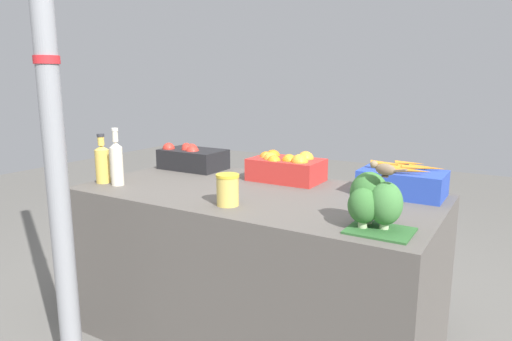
% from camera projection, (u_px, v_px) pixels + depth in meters
% --- Properties ---
extents(ground_plane, '(10.00, 10.00, 0.00)m').
position_uv_depth(ground_plane, '(256.00, 336.00, 2.31)').
color(ground_plane, '#605E59').
extents(market_table, '(1.68, 0.86, 0.76)m').
position_uv_depth(market_table, '(256.00, 266.00, 2.24)').
color(market_table, '#56514C').
rests_on(market_table, ground_plane).
extents(support_pole, '(0.09, 0.09, 2.59)m').
position_uv_depth(support_pole, '(48.00, 75.00, 1.68)').
color(support_pole, gray).
rests_on(support_pole, ground_plane).
extents(apple_crate, '(0.37, 0.23, 0.15)m').
position_uv_depth(apple_crate, '(192.00, 157.00, 2.69)').
color(apple_crate, black).
rests_on(apple_crate, market_table).
extents(orange_crate, '(0.37, 0.23, 0.15)m').
position_uv_depth(orange_crate, '(285.00, 167.00, 2.38)').
color(orange_crate, red).
rests_on(orange_crate, market_table).
extents(carrot_crate, '(0.37, 0.24, 0.15)m').
position_uv_depth(carrot_crate, '(403.00, 182.00, 2.08)').
color(carrot_crate, '#2847B7').
rests_on(carrot_crate, market_table).
extents(broccoli_pile, '(0.24, 0.21, 0.20)m').
position_uv_depth(broccoli_pile, '(373.00, 201.00, 1.61)').
color(broccoli_pile, '#2D602D').
rests_on(broccoli_pile, market_table).
extents(juice_bottle_golden, '(0.07, 0.07, 0.25)m').
position_uv_depth(juice_bottle_golden, '(102.00, 163.00, 2.32)').
color(juice_bottle_golden, gold).
rests_on(juice_bottle_golden, market_table).
extents(juice_bottle_cloudy, '(0.06, 0.06, 0.29)m').
position_uv_depth(juice_bottle_cloudy, '(117.00, 162.00, 2.26)').
color(juice_bottle_cloudy, beige).
rests_on(juice_bottle_cloudy, market_table).
extents(pickle_jar, '(0.10, 0.10, 0.13)m').
position_uv_depth(pickle_jar, '(228.00, 190.00, 1.91)').
color(pickle_jar, '#DBBC56').
rests_on(pickle_jar, market_table).
extents(sparrow_bird, '(0.14, 0.05, 0.05)m').
position_uv_depth(sparrow_bird, '(384.00, 169.00, 1.54)').
color(sparrow_bird, '#4C3D2D').
rests_on(sparrow_bird, broccoli_pile).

